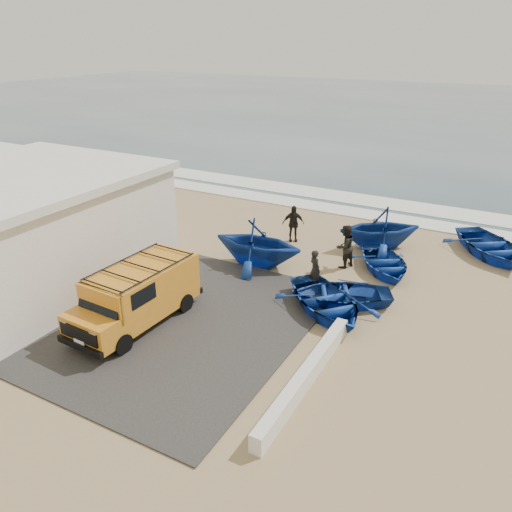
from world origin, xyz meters
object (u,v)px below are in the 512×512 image
at_px(boat_mid_right, 384,263).
at_px(fisherman_back, 293,223).
at_px(van, 138,293).
at_px(boat_near_left, 326,301).
at_px(boat_far_right, 490,246).
at_px(boat_mid_left, 258,242).
at_px(fisherman_front, 315,270).
at_px(boat_far_left, 380,228).
at_px(building, 24,227).
at_px(boat_near_right, 341,294).
at_px(fisherman_middle, 345,246).
at_px(parapet, 306,376).

height_order(boat_mid_right, fisherman_back, fisherman_back).
height_order(van, boat_near_left, van).
relative_size(boat_near_left, boat_far_right, 0.93).
bearing_deg(boat_mid_left, fisherman_front, -109.53).
height_order(boat_mid_left, fisherman_back, boat_mid_left).
xyz_separation_m(boat_far_left, boat_far_right, (4.62, 1.53, -0.54)).
bearing_deg(boat_far_right, boat_far_left, 162.64).
height_order(building, boat_mid_left, building).
relative_size(boat_far_left, fisherman_back, 2.12).
relative_size(boat_mid_left, boat_far_left, 1.04).
bearing_deg(boat_near_right, boat_far_left, 156.12).
bearing_deg(boat_mid_right, fisherman_middle, 161.07).
distance_m(boat_near_right, fisherman_middle, 3.25).
bearing_deg(van, parapet, -0.37).
xyz_separation_m(boat_near_left, boat_mid_right, (0.92, 4.32, -0.05)).
relative_size(van, boat_mid_left, 1.26).
bearing_deg(boat_far_left, fisherman_back, -109.93).
distance_m(van, fisherman_front, 6.74).
bearing_deg(boat_near_left, parapet, -124.04).
bearing_deg(parapet, fisherman_front, 110.25).
bearing_deg(boat_near_left, boat_far_right, 12.71).
bearing_deg(boat_far_left, boat_mid_left, -79.30).
bearing_deg(boat_near_left, boat_near_right, 25.92).
bearing_deg(van, boat_near_left, 37.64).
height_order(boat_mid_left, boat_far_right, boat_mid_left).
distance_m(boat_far_left, fisherman_middle, 2.84).
bearing_deg(parapet, boat_far_left, 95.32).
xyz_separation_m(parapet, boat_mid_right, (-0.09, 8.38, 0.09)).
xyz_separation_m(boat_far_left, fisherman_front, (-1.05, -5.18, -0.18)).
relative_size(parapet, boat_near_right, 1.64).
xyz_separation_m(parapet, boat_near_left, (-1.00, 4.06, 0.14)).
xyz_separation_m(building, boat_mid_right, (12.41, 7.38, -1.79)).
distance_m(van, boat_near_left, 6.52).
xyz_separation_m(boat_near_left, fisherman_middle, (-0.71, 3.93, 0.52)).
xyz_separation_m(parapet, fisherman_front, (-2.05, 5.56, 0.53)).
distance_m(van, fisherman_middle, 8.92).
bearing_deg(boat_near_right, parapet, -17.71).
xyz_separation_m(van, boat_far_right, (9.95, 11.90, -0.66)).
xyz_separation_m(van, boat_mid_right, (6.25, 8.01, -0.74)).
xyz_separation_m(boat_mid_left, fisherman_middle, (3.32, 1.56, -0.09)).
distance_m(parapet, boat_far_left, 10.81).
bearing_deg(fisherman_front, fisherman_back, -20.05).
bearing_deg(fisherman_front, boat_near_right, -170.22).
xyz_separation_m(boat_near_right, boat_mid_right, (0.66, 3.45, -0.01)).
distance_m(building, parapet, 12.68).
relative_size(van, boat_near_left, 1.22).
height_order(boat_mid_right, boat_far_right, boat_far_right).
distance_m(boat_near_right, fisherman_front, 1.51).
xyz_separation_m(boat_near_left, boat_near_right, (0.25, 0.87, -0.04)).
bearing_deg(fisherman_middle, fisherman_back, -92.38).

